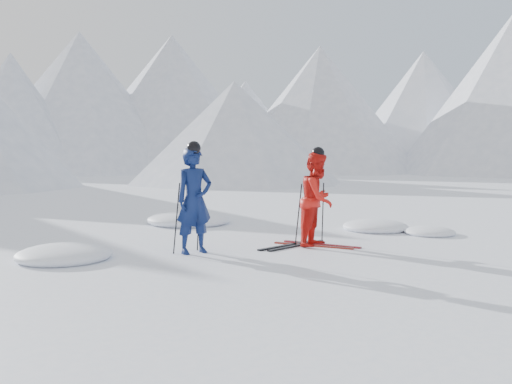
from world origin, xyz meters
TOP-DOWN VIEW (x-y plane):
  - ground at (0.00, 0.00)m, footprint 160.00×160.00m
  - mountain_range at (5.71, 35.31)m, footprint 106.15×62.94m
  - skier_blue at (-2.97, 0.51)m, footprint 0.76×0.52m
  - skier_red at (-0.55, -0.33)m, footprint 1.14×1.04m
  - pole_blue_left at (-3.27, 0.66)m, footprint 0.13×0.09m
  - pole_blue_right at (-2.72, 0.76)m, footprint 0.13×0.08m
  - pole_red_left at (-0.85, -0.08)m, footprint 0.13×0.10m
  - pole_red_right at (-0.25, -0.18)m, footprint 0.13×0.09m
  - ski_worn_left at (-0.67, -0.33)m, footprint 0.82×1.57m
  - ski_worn_right at (-0.43, -0.33)m, footprint 0.71×1.61m
  - ski_loose_a at (-1.04, 0.02)m, footprint 1.70×0.28m
  - ski_loose_b at (-0.94, -0.13)m, footprint 1.69×0.34m
  - snow_lumps at (-0.92, 2.60)m, footprint 9.17×6.90m

SIDE VIEW (x-z plane):
  - ground at x=0.00m, z-range 0.00..0.00m
  - snow_lumps at x=-0.92m, z-range -0.25..0.25m
  - ski_worn_left at x=-0.67m, z-range 0.00..0.03m
  - ski_worn_right at x=-0.43m, z-range 0.00..0.03m
  - ski_loose_a at x=-1.04m, z-range 0.00..0.03m
  - ski_loose_b at x=-0.94m, z-range 0.00..0.03m
  - pole_red_left at x=-0.85m, z-range 0.00..1.27m
  - pole_red_right at x=-0.25m, z-range 0.00..1.28m
  - pole_blue_left at x=-3.27m, z-range 0.00..1.34m
  - pole_blue_right at x=-2.72m, z-range 0.00..1.34m
  - skier_red at x=-0.55m, z-range 0.00..1.91m
  - skier_blue at x=-2.97m, z-range 0.00..2.01m
  - mountain_range at x=5.71m, z-range -1.04..14.49m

